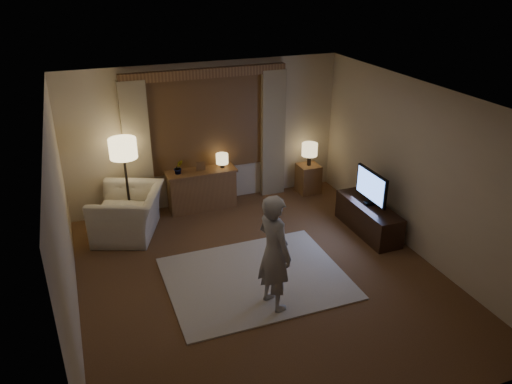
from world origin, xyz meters
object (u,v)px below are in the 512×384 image
armchair (128,213)px  side_table (308,178)px  person (274,252)px  tv_stand (368,218)px  sideboard (202,190)px

armchair → side_table: armchair is taller
person → tv_stand: bearing=-74.2°
sideboard → armchair: 1.48m
tv_stand → armchair: bearing=160.3°
tv_stand → person: (-2.24, -1.27, 0.56)m
armchair → side_table: size_ratio=2.11×
armchair → tv_stand: size_ratio=0.84×
tv_stand → side_table: bearing=97.0°
side_table → tv_stand: (0.22, -1.80, -0.03)m
sideboard → tv_stand: size_ratio=0.86×
tv_stand → person: bearing=-150.4°
side_table → person: bearing=-123.3°
armchair → tv_stand: bearing=92.0°
side_table → tv_stand: 1.81m
side_table → armchair: bearing=-172.4°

